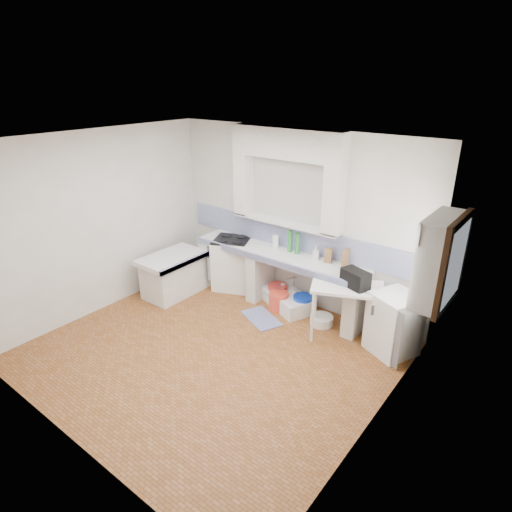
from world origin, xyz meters
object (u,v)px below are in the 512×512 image
Objects in this scene: stove at (233,264)px; sink at (287,301)px; fridge at (394,324)px; side_table at (345,312)px.

stove is 0.98× the size of sink.
stove reaches higher than sink.
stove is at bearing -158.39° from fridge.
stove is 2.33m from side_table.
sink is (1.18, -0.02, -0.33)m from stove.
side_table is (1.13, -0.23, 0.30)m from sink.
side_table reaches higher than sink.
side_table is 1.15× the size of fridge.
fridge is (2.98, -0.17, -0.01)m from stove.
stove is at bearing 148.92° from side_table.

